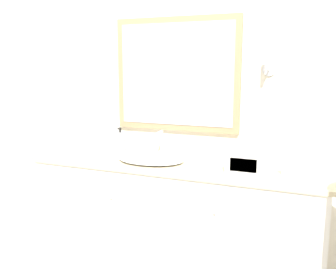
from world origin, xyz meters
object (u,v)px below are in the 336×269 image
Objects in this scene: sink_basin at (152,158)px; picture_frame at (289,167)px; appliance_box at (245,163)px; soap_bottle at (120,141)px.

sink_basin reaches higher than picture_frame.
sink_basin reaches higher than appliance_box.
sink_basin is at bearing 178.63° from picture_frame.
sink_basin is at bearing -29.13° from soap_bottle.
appliance_box is (1.05, -0.26, -0.02)m from soap_bottle.
picture_frame is (1.32, -0.23, -0.02)m from soap_bottle.
picture_frame is at bearing 5.67° from appliance_box.
appliance_box is at bearing -13.63° from soap_bottle.
soap_bottle is (-0.37, 0.21, 0.06)m from sink_basin.
soap_bottle reaches higher than picture_frame.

